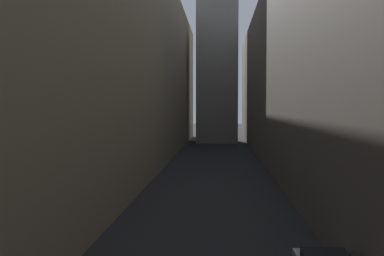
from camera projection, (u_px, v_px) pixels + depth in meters
The scene contains 3 objects.
ground_plane at pixel (214, 176), 40.98m from camera, with size 264.00×264.00×0.00m, color #232326.
building_block_left at pixel (90, 59), 43.24m from camera, with size 14.12×108.00×22.93m, color gray.
building_block_right at pixel (337, 70), 41.70m from camera, with size 12.82×108.00×20.48m, color #60594F.
Camera 1 is at (0.59, 7.24, 6.57)m, focal length 40.19 mm.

